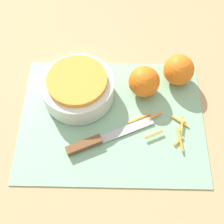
{
  "coord_description": "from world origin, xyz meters",
  "views": [
    {
      "loc": [
        0.01,
        -0.38,
        0.69
      ],
      "look_at": [
        0.0,
        0.0,
        0.04
      ],
      "focal_mm": 50.0,
      "sensor_mm": 36.0,
      "label": 1
    }
  ],
  "objects": [
    {
      "name": "ground_plane",
      "position": [
        0.0,
        0.0,
        0.0
      ],
      "size": [
        4.0,
        4.0,
        0.0
      ],
      "primitive_type": "plane",
      "color": "tan"
    },
    {
      "name": "knife",
      "position": [
        -0.04,
        -0.07,
        0.01
      ],
      "size": [
        0.21,
        0.11,
        0.02
      ],
      "rotation": [
        0.0,
        0.0,
        0.42
      ],
      "color": "brown",
      "rests_on": "cutting_board"
    },
    {
      "name": "cutting_board",
      "position": [
        0.0,
        0.0,
        0.0
      ],
      "size": [
        0.46,
        0.35,
        0.01
      ],
      "color": "#84B793",
      "rests_on": "ground_plane"
    },
    {
      "name": "orange_left",
      "position": [
        0.08,
        0.08,
        0.05
      ],
      "size": [
        0.08,
        0.08,
        0.08
      ],
      "color": "orange",
      "rests_on": "cutting_board"
    },
    {
      "name": "peel_pile",
      "position": [
        0.13,
        -0.03,
        0.01
      ],
      "size": [
        0.15,
        0.11,
        0.01
      ],
      "color": "orange",
      "rests_on": "cutting_board"
    },
    {
      "name": "bowl_speckled",
      "position": [
        -0.09,
        0.07,
        0.04
      ],
      "size": [
        0.18,
        0.18,
        0.07
      ],
      "color": "silver",
      "rests_on": "cutting_board"
    },
    {
      "name": "orange_right",
      "position": [
        0.17,
        0.12,
        0.05
      ],
      "size": [
        0.08,
        0.08,
        0.08
      ],
      "color": "orange",
      "rests_on": "cutting_board"
    }
  ]
}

